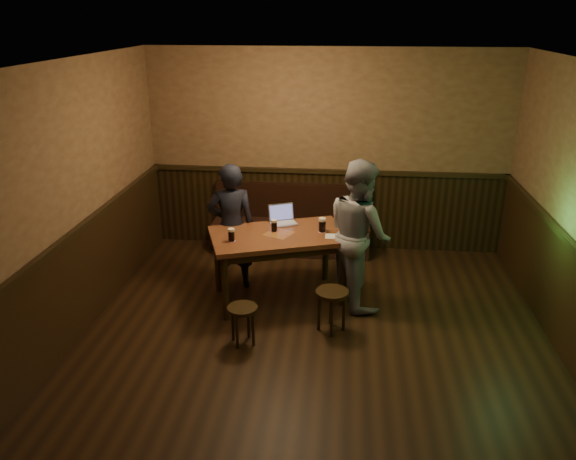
% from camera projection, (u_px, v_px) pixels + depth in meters
% --- Properties ---
extents(room, '(5.04, 6.04, 2.84)m').
position_uv_depth(room, '(315.00, 241.00, 5.29)').
color(room, black).
rests_on(room, ground).
extents(bench, '(2.20, 0.50, 0.95)m').
position_uv_depth(bench, '(291.00, 230.00, 8.00)').
color(bench, black).
rests_on(bench, ground).
extents(pub_table, '(1.76, 1.36, 0.83)m').
position_uv_depth(pub_table, '(279.00, 242.00, 6.50)').
color(pub_table, brown).
rests_on(pub_table, ground).
extents(stool_left, '(0.40, 0.40, 0.42)m').
position_uv_depth(stool_left, '(243.00, 314.00, 5.72)').
color(stool_left, black).
rests_on(stool_left, ground).
extents(stool_right, '(0.37, 0.37, 0.47)m').
position_uv_depth(stool_right, '(332.00, 299.00, 5.94)').
color(stool_right, black).
rests_on(stool_right, ground).
extents(pint_left, '(0.10, 0.10, 0.15)m').
position_uv_depth(pint_left, '(231.00, 235.00, 6.22)').
color(pint_left, maroon).
rests_on(pint_left, pub_table).
extents(pint_mid, '(0.09, 0.09, 0.15)m').
position_uv_depth(pint_mid, '(274.00, 226.00, 6.50)').
color(pint_mid, maroon).
rests_on(pint_mid, pub_table).
extents(pint_right, '(0.11, 0.11, 0.17)m').
position_uv_depth(pint_right, '(322.00, 225.00, 6.48)').
color(pint_right, maroon).
rests_on(pint_right, pub_table).
extents(laptop, '(0.39, 0.35, 0.22)m').
position_uv_depth(laptop, '(283.00, 218.00, 6.77)').
color(laptop, silver).
rests_on(laptop, pub_table).
extents(menu, '(0.22, 0.15, 0.00)m').
position_uv_depth(menu, '(335.00, 236.00, 6.38)').
color(menu, silver).
rests_on(menu, pub_table).
extents(person_suit, '(0.65, 0.50, 1.58)m').
position_uv_depth(person_suit, '(231.00, 227.00, 6.78)').
color(person_suit, black).
rests_on(person_suit, ground).
extents(person_grey, '(0.96, 1.04, 1.73)m').
position_uv_depth(person_grey, '(359.00, 234.00, 6.38)').
color(person_grey, gray).
rests_on(person_grey, ground).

